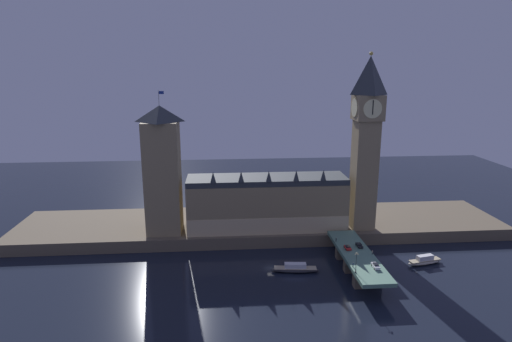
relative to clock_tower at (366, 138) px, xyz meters
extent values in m
plane|color=black|center=(-43.06, -26.26, -44.92)|extent=(400.00, 400.00, 0.00)
cube|color=brown|center=(-43.06, 12.74, -42.32)|extent=(220.00, 42.00, 5.19)
cube|color=#8E7A56|center=(-41.60, 3.25, -29.43)|extent=(68.54, 18.03, 20.60)
cube|color=#D5B989|center=(-41.60, -5.88, -36.02)|extent=(68.54, 0.20, 7.42)
cube|color=#2D3338|center=(-41.60, 3.25, -17.93)|extent=(68.54, 16.59, 2.40)
cone|color=#2D3338|center=(-64.45, -4.41, -14.46)|extent=(2.40, 2.40, 4.53)
cone|color=#2D3338|center=(-53.03, -4.41, -14.46)|extent=(2.40, 2.40, 4.53)
cone|color=#2D3338|center=(-41.60, -4.41, -14.46)|extent=(2.40, 2.40, 4.53)
cone|color=#2D3338|center=(-30.18, -4.41, -14.46)|extent=(2.40, 2.40, 4.53)
cone|color=#2D3338|center=(-18.76, -4.41, -14.46)|extent=(2.40, 2.40, 4.53)
cube|color=#8E7A56|center=(0.00, 0.00, -16.02)|extent=(9.52, 9.52, 47.41)
cube|color=#8E7A56|center=(0.00, 0.00, 12.89)|extent=(11.24, 11.24, 10.41)
cylinder|color=beige|center=(0.00, -5.74, 12.89)|extent=(7.70, 0.25, 7.70)
cylinder|color=beige|center=(0.00, 5.74, 12.89)|extent=(7.70, 0.25, 7.70)
cylinder|color=beige|center=(5.74, 0.00, 12.89)|extent=(0.25, 7.70, 7.70)
cylinder|color=beige|center=(-5.74, 0.00, 12.89)|extent=(0.25, 7.70, 7.70)
cube|color=black|center=(0.00, -5.93, 13.46)|extent=(0.36, 0.10, 5.77)
pyramid|color=#2D3338|center=(0.00, 0.00, 25.90)|extent=(11.24, 11.24, 15.61)
sphere|color=gold|center=(0.00, 0.00, 34.50)|extent=(1.60, 1.60, 1.60)
cube|color=#8E7A56|center=(-85.59, 2.39, -16.05)|extent=(14.29, 14.29, 47.36)
pyramid|color=#2D3338|center=(-85.59, 2.39, 10.89)|extent=(14.58, 14.58, 6.52)
cylinder|color=#99999E|center=(-85.59, 2.39, 17.15)|extent=(0.24, 0.24, 6.00)
cube|color=navy|center=(-84.49, 2.39, 19.25)|extent=(2.00, 0.08, 1.20)
cube|color=slate|center=(-11.37, -31.26, -38.54)|extent=(11.41, 46.00, 1.40)
cube|color=brown|center=(-11.37, -42.76, -42.08)|extent=(9.70, 3.20, 5.68)
cube|color=brown|center=(-11.37, -31.26, -42.08)|extent=(9.70, 3.20, 5.68)
cube|color=brown|center=(-11.37, -19.76, -42.08)|extent=(9.70, 3.20, 5.68)
cube|color=red|center=(-13.88, -26.82, -37.32)|extent=(1.98, 3.87, 0.68)
cube|color=black|center=(-13.88, -26.82, -36.75)|extent=(1.62, 1.74, 0.45)
cylinder|color=black|center=(-14.83, -25.62, -37.52)|extent=(0.22, 0.64, 0.64)
cylinder|color=black|center=(-12.94, -25.62, -37.52)|extent=(0.22, 0.64, 0.64)
cylinder|color=black|center=(-14.83, -28.02, -37.52)|extent=(0.22, 0.64, 0.64)
cylinder|color=black|center=(-12.94, -28.02, -37.52)|extent=(0.22, 0.64, 0.64)
cube|color=white|center=(-8.87, -42.92, -37.18)|extent=(1.81, 4.48, 0.96)
cube|color=black|center=(-8.87, -42.92, -36.47)|extent=(1.49, 2.02, 0.45)
cylinder|color=black|center=(-8.00, -44.31, -37.52)|extent=(0.22, 0.64, 0.64)
cylinder|color=black|center=(-9.73, -44.31, -37.52)|extent=(0.22, 0.64, 0.64)
cylinder|color=black|center=(-8.00, -41.53, -37.52)|extent=(0.22, 0.64, 0.64)
cylinder|color=black|center=(-9.73, -41.53, -37.52)|extent=(0.22, 0.64, 0.64)
cube|color=black|center=(-8.87, -25.13, -37.31)|extent=(1.78, 4.37, 0.70)
cube|color=black|center=(-8.87, -25.13, -36.74)|extent=(1.46, 1.97, 0.45)
cylinder|color=black|center=(-8.02, -26.49, -37.52)|extent=(0.22, 0.64, 0.64)
cylinder|color=black|center=(-9.71, -26.49, -37.52)|extent=(0.22, 0.64, 0.64)
cylinder|color=black|center=(-8.02, -23.78, -37.52)|extent=(0.22, 0.64, 0.64)
cylinder|color=black|center=(-9.71, -23.78, -37.52)|extent=(0.22, 0.64, 0.64)
cylinder|color=black|center=(-16.39, -41.71, -37.44)|extent=(0.28, 0.28, 0.80)
cylinder|color=navy|center=(-16.39, -41.71, -36.71)|extent=(0.38, 0.38, 0.66)
sphere|color=tan|center=(-16.39, -41.71, -36.27)|extent=(0.22, 0.22, 0.22)
cylinder|color=black|center=(-6.36, -32.54, -37.42)|extent=(0.28, 0.28, 0.82)
cylinder|color=gray|center=(-6.36, -32.54, -36.67)|extent=(0.38, 0.38, 0.69)
sphere|color=tan|center=(-6.36, -32.54, -36.21)|extent=(0.22, 0.22, 0.22)
cylinder|color=black|center=(-16.39, -19.56, -37.45)|extent=(0.28, 0.28, 0.77)
cylinder|color=black|center=(-16.39, -19.56, -36.74)|extent=(0.38, 0.38, 0.64)
sphere|color=tan|center=(-16.39, -19.56, -36.32)|extent=(0.21, 0.21, 0.21)
cylinder|color=#2D3333|center=(-16.79, -45.98, -37.59)|extent=(0.56, 0.56, 0.50)
cylinder|color=#2D3333|center=(-16.79, -45.98, -34.34)|extent=(0.18, 0.18, 6.00)
sphere|color=#F9E5A3|center=(-16.79, -45.98, -30.79)|extent=(0.60, 0.60, 0.60)
sphere|color=#F9E5A3|center=(-17.24, -45.98, -31.14)|extent=(0.44, 0.44, 0.44)
sphere|color=#F9E5A3|center=(-16.34, -45.98, -31.14)|extent=(0.44, 0.44, 0.44)
ellipsoid|color=#28282D|center=(-34.32, -29.89, -44.08)|extent=(18.04, 5.70, 1.69)
cube|color=tan|center=(-34.32, -29.89, -43.31)|extent=(15.85, 4.70, 0.24)
cube|color=silver|center=(-34.32, -29.89, -42.35)|extent=(8.19, 3.24, 1.69)
ellipsoid|color=#B2A893|center=(16.62, -27.46, -44.02)|extent=(15.05, 6.68, 1.80)
cube|color=tan|center=(16.62, -27.46, -43.20)|extent=(13.18, 5.59, 0.24)
cube|color=silver|center=(16.62, -27.46, -42.18)|extent=(6.90, 3.62, 1.80)
camera|label=1|loc=(-60.53, -173.79, 28.94)|focal=30.00mm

